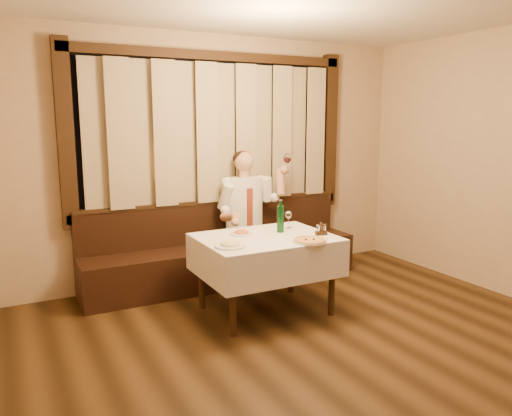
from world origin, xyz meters
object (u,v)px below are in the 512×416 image
green_bottle (280,218)px  seated_man (248,208)px  dining_table (266,247)px  cruet_caddy (321,231)px  pizza (310,241)px  pasta_red (241,231)px  pasta_cream (230,243)px  banquette (223,256)px

green_bottle → seated_man: seated_man is taller
dining_table → cruet_caddy: (0.50, -0.20, 0.15)m
pizza → seated_man: 1.32m
pasta_red → cruet_caddy: 0.77m
seated_man → pasta_red: bearing=-120.7°
pasta_red → green_bottle: (0.38, -0.09, 0.11)m
pasta_red → seated_man: 0.87m
dining_table → cruet_caddy: size_ratio=10.52×
pasta_cream → dining_table: bearing=23.5°
green_bottle → pizza: bearing=-85.6°
pasta_cream → pizza: bearing=-13.9°
pasta_cream → seated_man: 1.36m
dining_table → cruet_caddy: 0.56m
green_bottle → seated_man: 0.85m
pasta_cream → pasta_red: bearing=52.3°
banquette → seated_man: 0.62m
pizza → cruet_caddy: 0.31m
dining_table → pasta_cream: (-0.47, -0.20, 0.14)m
pizza → pasta_cream: bearing=166.1°
dining_table → seated_man: 0.99m
green_bottle → cruet_caddy: (0.29, -0.29, -0.10)m
pasta_cream → cruet_caddy: cruet_caddy is taller
pasta_red → pizza: bearing=-53.3°
pasta_red → dining_table: bearing=-47.3°
pasta_red → green_bottle: green_bottle is taller
pizza → seated_man: bearing=88.9°
banquette → pizza: banquette is taller
green_bottle → banquette: bearing=103.0°
dining_table → pasta_red: 0.28m
seated_man → cruet_caddy: bearing=-78.6°
pasta_red → pasta_cream: 0.49m
dining_table → green_bottle: 0.34m
pizza → green_bottle: size_ratio=0.96×
banquette → dining_table: banquette is taller
banquette → cruet_caddy: (0.50, -1.22, 0.49)m
green_bottle → seated_man: bearing=85.9°
banquette → pasta_red: size_ratio=13.79×
pasta_red → cruet_caddy: bearing=-29.5°
pizza → green_bottle: (-0.04, 0.47, 0.12)m
banquette → dining_table: size_ratio=2.52×
banquette → cruet_caddy: bearing=-67.6°
dining_table → cruet_caddy: cruet_caddy is taller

